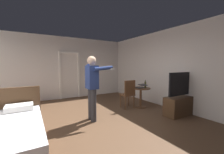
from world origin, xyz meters
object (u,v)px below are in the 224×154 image
Objects in this scene: wooden_chair at (128,93)px; person_blue_shirt at (92,84)px; side_table at (141,94)px; bottle_on_table at (145,85)px; tv_flatscreen at (181,102)px; suitcase_small at (23,105)px; suitcase_dark at (24,101)px; laptop at (141,87)px.

person_blue_shirt is at bearing -165.84° from wooden_chair.
wooden_chair is (-0.47, 0.11, 0.07)m from side_table.
person_blue_shirt reaches higher than bottle_on_table.
tv_flatscreen is 2.38× the size of suitcase_small.
tv_flatscreen is at bearing -21.10° from person_blue_shirt.
person_blue_shirt reaches higher than wooden_chair.
suitcase_dark reaches higher than suitcase_small.
wooden_chair is 1.77× the size of suitcase_dark.
person_blue_shirt is 2.98m from suitcase_dark.
bottle_on_table is at bearing -17.74° from wooden_chair.
tv_flatscreen is 2.32× the size of suitcase_dark.
laptop is 0.66× the size of suitcase_dark.
person_blue_shirt is (-2.10, -0.18, 0.19)m from bottle_on_table.
suitcase_small is (-3.64, 1.74, -0.32)m from side_table.
laptop is 4.07m from suitcase_small.
laptop is at bearing -119.56° from side_table.
person_blue_shirt reaches higher than tv_flatscreen.
wooden_chair is at bearing -29.77° from suitcase_dark.
suitcase_dark is (-4.16, 3.30, -0.16)m from tv_flatscreen.
tv_flatscreen is at bearing -71.49° from bottle_on_table.
suitcase_dark is at bearing 125.56° from person_blue_shirt.
tv_flatscreen is 2.74m from person_blue_shirt.
person_blue_shirt reaches higher than suitcase_dark.
tv_flatscreen is 1.28m from bottle_on_table.
suitcase_dark is (-3.78, 2.15, -0.60)m from bottle_on_table.
bottle_on_table is 4.25m from suitcase_small.
bottle_on_table is at bearing 5.00° from person_blue_shirt.
wooden_chair is at bearing 126.47° from tv_flatscreen.
tv_flatscreen is 1.35m from laptop.
wooden_chair is at bearing 160.47° from laptop.
person_blue_shirt reaches higher than suitcase_small.
side_table is 4.05m from suitcase_small.
person_blue_shirt is (-1.50, -0.38, 0.46)m from wooden_chair.
laptop is at bearing -12.58° from suitcase_small.
side_table is 1.90× the size of laptop.
suitcase_dark is 1.03× the size of suitcase_small.
laptop is 0.37× the size of wooden_chair.
bottle_on_table is 0.52× the size of suitcase_small.
suitcase_dark is at bearing 103.34° from suitcase_small.
tv_flatscreen is 1.31× the size of wooden_chair.
person_blue_shirt is at bearing -172.34° from side_table.
suitcase_small is (-0.00, -0.33, -0.06)m from suitcase_dark.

